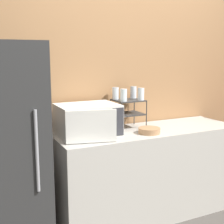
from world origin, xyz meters
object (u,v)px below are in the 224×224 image
object	(u,v)px
glass_front_left	(124,95)
glass_back_left	(115,93)
glass_front_right	(141,94)
bowl	(149,131)
dish_rack	(128,107)
glass_back_right	(133,92)
microwave	(88,120)
refrigerator	(4,152)

from	to	relation	value
glass_front_left	glass_back_left	bearing A→B (deg)	91.91
glass_front_left	glass_front_right	xyz separation A→B (m)	(0.19, -0.00, 0.00)
glass_back_left	bowl	world-z (taller)	glass_back_left
dish_rack	glass_back_left	size ratio (longest dim) A/B	2.39
glass_front_right	bowl	distance (m)	0.38
glass_front_left	bowl	bearing A→B (deg)	-51.30
glass_front_left	glass_front_right	world-z (taller)	same
glass_back_right	glass_back_left	size ratio (longest dim) A/B	1.00
glass_back_left	glass_front_left	bearing A→B (deg)	-88.09
glass_front_right	bowl	size ratio (longest dim) A/B	0.59
dish_rack	glass_back_left	world-z (taller)	glass_back_left
bowl	microwave	bearing A→B (deg)	161.86
glass_front_left	refrigerator	distance (m)	1.18
glass_front_right	refrigerator	bearing A→B (deg)	-175.32
microwave	glass_front_right	xyz separation A→B (m)	(0.57, 0.03, 0.20)
refrigerator	glass_front_right	bearing A→B (deg)	4.68
glass_front_left	bowl	size ratio (longest dim) A/B	0.59
dish_rack	glass_front_left	world-z (taller)	glass_front_left
microwave	glass_front_left	size ratio (longest dim) A/B	4.57
glass_back_right	glass_front_right	size ratio (longest dim) A/B	1.00
glass_front_right	dish_rack	bearing A→B (deg)	139.55
dish_rack	refrigerator	world-z (taller)	refrigerator
glass_back_left	glass_front_right	bearing A→B (deg)	-39.87
microwave	dish_rack	world-z (taller)	same
glass_front_left	dish_rack	bearing A→B (deg)	39.87
dish_rack	glass_back_left	bearing A→B (deg)	140.68
glass_back_right	glass_back_left	world-z (taller)	same
dish_rack	microwave	bearing A→B (deg)	-167.19
glass_back_right	glass_back_left	distance (m)	0.21
glass_back_right	refrigerator	xyz separation A→B (m)	(-1.32, -0.27, -0.38)
microwave	dish_rack	distance (m)	0.49
glass_front_right	bowl	world-z (taller)	glass_front_right
microwave	glass_front_right	world-z (taller)	glass_front_right
microwave	glass_back_left	size ratio (longest dim) A/B	4.57
microwave	dish_rack	size ratio (longest dim) A/B	1.91
microwave	glass_front_right	size ratio (longest dim) A/B	4.57
microwave	bowl	distance (m)	0.58
glass_back_left	refrigerator	bearing A→B (deg)	-166.33
glass_back_left	refrigerator	world-z (taller)	refrigerator
glass_front_right	glass_back_left	xyz separation A→B (m)	(-0.20, 0.16, 0.00)
microwave	bowl	world-z (taller)	microwave
microwave	bowl	xyz separation A→B (m)	(0.54, -0.18, -0.12)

